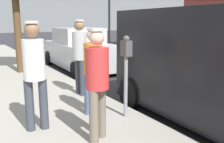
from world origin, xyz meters
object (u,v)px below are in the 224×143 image
(pedestrian_in_gray, at_px, (80,52))
(parked_sedan_behind, at_px, (80,50))
(parking_meter_near, at_px, (126,63))
(traffic_light_corner, at_px, (118,0))
(pedestrian_in_orange, at_px, (93,67))
(pedestrian_in_white, at_px, (34,69))
(pedestrian_in_red, at_px, (97,78))

(pedestrian_in_gray, xyz_separation_m, parked_sedan_behind, (-1.74, -3.80, -0.45))
(parking_meter_near, distance_m, traffic_light_corner, 15.46)
(pedestrian_in_gray, height_order, parked_sedan_behind, pedestrian_in_gray)
(pedestrian_in_gray, xyz_separation_m, pedestrian_in_orange, (0.34, 1.34, -0.11))
(parking_meter_near, xyz_separation_m, traffic_light_corner, (-8.26, -12.85, 2.34))
(pedestrian_in_gray, xyz_separation_m, traffic_light_corner, (-8.39, -11.11, 2.32))
(pedestrian_in_white, xyz_separation_m, traffic_light_corner, (-9.83, -12.55, 2.34))
(pedestrian_in_white, bearing_deg, traffic_light_corner, -128.07)
(traffic_light_corner, bearing_deg, pedestrian_in_gray, 52.94)
(pedestrian_in_orange, relative_size, traffic_light_corner, 0.32)
(pedestrian_in_white, relative_size, traffic_light_corner, 0.34)
(pedestrian_in_orange, bearing_deg, pedestrian_in_white, 5.13)
(pedestrian_in_white, xyz_separation_m, parked_sedan_behind, (-3.18, -5.24, -0.43))
(pedestrian_in_red, height_order, parked_sedan_behind, pedestrian_in_red)
(pedestrian_in_white, bearing_deg, parked_sedan_behind, -121.27)
(pedestrian_in_white, distance_m, pedestrian_in_red, 1.08)
(parked_sedan_behind, bearing_deg, pedestrian_in_white, 58.73)
(traffic_light_corner, bearing_deg, parking_meter_near, 57.26)
(pedestrian_in_gray, xyz_separation_m, pedestrian_in_red, (0.76, 2.28, -0.09))
(parking_meter_near, distance_m, pedestrian_in_white, 1.59)
(pedestrian_in_white, height_order, traffic_light_corner, traffic_light_corner)
(pedestrian_in_gray, relative_size, pedestrian_in_orange, 1.10)
(parking_meter_near, distance_m, pedestrian_in_orange, 0.62)
(pedestrian_in_gray, relative_size, pedestrian_in_red, 1.08)
(pedestrian_in_gray, bearing_deg, traffic_light_corner, -127.06)
(pedestrian_in_orange, xyz_separation_m, parked_sedan_behind, (-2.08, -5.14, -0.34))
(pedestrian_in_orange, bearing_deg, parking_meter_near, 139.28)
(parking_meter_near, height_order, traffic_light_corner, traffic_light_corner)
(pedestrian_in_red, relative_size, traffic_light_corner, 0.32)
(pedestrian_in_orange, height_order, pedestrian_in_white, pedestrian_in_white)
(parked_sedan_behind, distance_m, traffic_light_corner, 10.26)
(parking_meter_near, xyz_separation_m, parked_sedan_behind, (-1.62, -5.54, -0.43))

